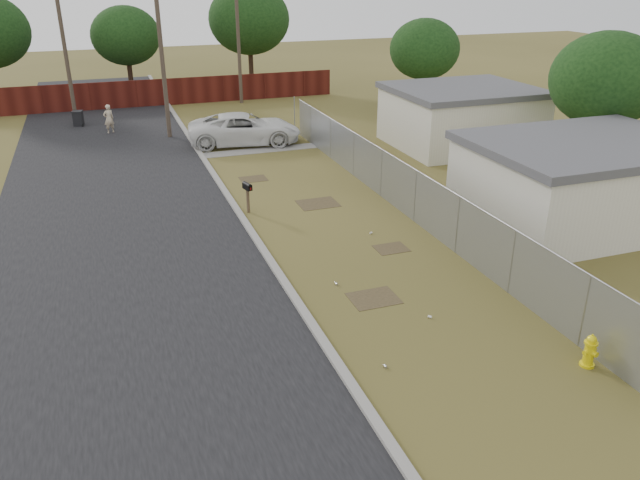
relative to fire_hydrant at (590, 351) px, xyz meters
name	(u,v)px	position (x,y,z in m)	size (l,w,h in m)	color
ground	(338,232)	(-2.70, 9.79, -0.41)	(120.00, 120.00, 0.00)	brown
street	(130,184)	(-9.46, 17.84, -0.40)	(15.10, 60.00, 0.12)	black
chainlink_fence	(403,193)	(0.42, 10.81, 0.38)	(0.10, 27.06, 2.02)	gray
privacy_fence	(121,95)	(-8.70, 34.79, 0.49)	(30.00, 0.12, 1.80)	#4B1610
utility_poles	(158,42)	(-6.37, 30.45, 4.28)	(12.60, 8.24, 9.00)	#473D2F
houses	(515,145)	(7.00, 12.92, 1.15)	(9.30, 17.24, 3.10)	silver
horizon_trees	(222,36)	(-1.86, 33.34, 4.22)	(33.32, 31.94, 7.78)	#332117
fire_hydrant	(590,351)	(0.00, 0.00, 0.00)	(0.42, 0.43, 0.88)	yellow
mailbox	(247,189)	(-5.30, 12.77, 0.56)	(0.31, 0.54, 1.23)	brown
pickup_truck	(245,129)	(-3.03, 22.87, 0.42)	(2.75, 5.97, 1.66)	silver
pedestrian	(109,119)	(-9.82, 27.88, 0.41)	(0.60, 0.39, 1.64)	#CAB494
trash_bin	(78,118)	(-11.52, 30.33, 0.05)	(0.71, 0.77, 0.91)	black
scattered_litter	(379,293)	(-3.25, 4.99, -0.37)	(3.10, 7.73, 0.07)	silver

